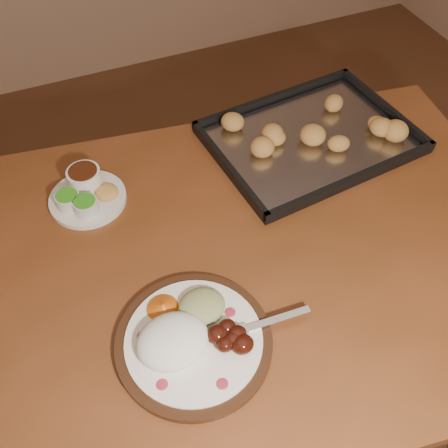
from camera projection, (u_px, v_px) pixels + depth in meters
name	position (u px, v px, depth m)	size (l,w,h in m)	color
ground	(248.00, 405.00, 1.61)	(4.00, 4.00, 0.00)	brown
dining_table	(203.00, 288.00, 1.13)	(1.61, 1.09, 0.75)	brown
dinner_plate	(190.00, 337.00, 0.92)	(0.37, 0.29, 0.07)	#321A0D
condiment_saucer	(86.00, 193.00, 1.15)	(0.18, 0.18, 0.06)	silver
baking_tray	(311.00, 137.00, 1.28)	(0.53, 0.42, 0.05)	black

